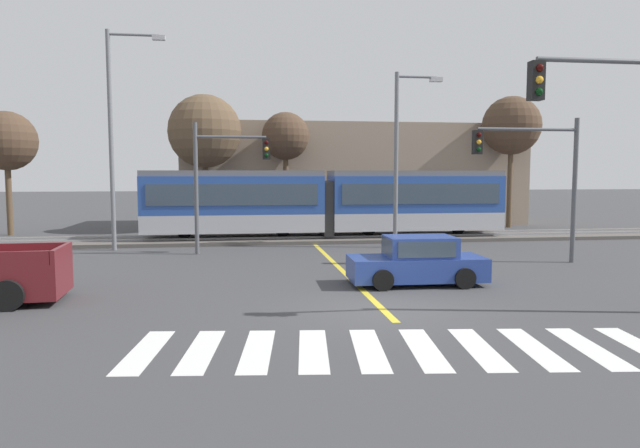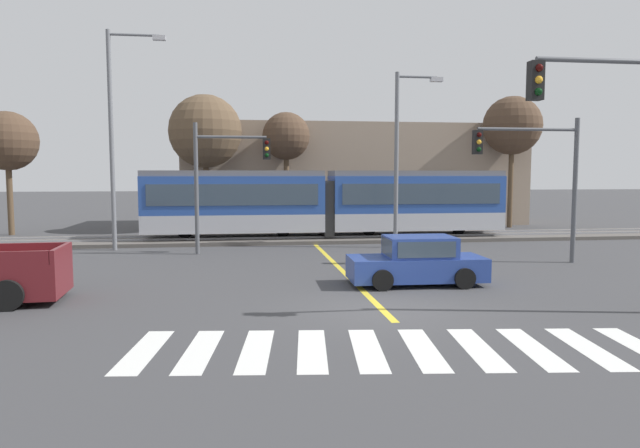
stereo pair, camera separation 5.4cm
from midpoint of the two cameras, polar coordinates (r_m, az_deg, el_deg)
ground_plane at (r=14.76m, az=6.26°, el=-8.56°), size 200.00×200.00×0.00m
track_bed at (r=29.69m, az=-1.03°, el=-1.45°), size 120.00×4.00×0.18m
rail_near at (r=28.97m, az=-0.86°, el=-1.33°), size 120.00×0.08×0.10m
rail_far at (r=30.39m, az=-1.19°, el=-1.03°), size 120.00×0.08×0.10m
light_rail_tram at (r=29.64m, az=0.55°, el=2.34°), size 18.50×2.64×3.43m
crosswalk_stripe_0 at (r=11.94m, az=-17.23°, el=-12.04°), size 0.87×2.84×0.01m
crosswalk_stripe_1 at (r=11.70m, az=-11.92°, el=-12.28°), size 0.87×2.84×0.01m
crosswalk_stripe_2 at (r=11.55m, az=-6.41°, el=-12.43°), size 0.87×2.84×0.01m
crosswalk_stripe_3 at (r=11.51m, az=-0.82°, el=-12.46°), size 0.87×2.84×0.01m
crosswalk_stripe_4 at (r=11.58m, az=4.76°, el=-12.37°), size 0.87×2.84×0.01m
crosswalk_stripe_5 at (r=11.75m, az=10.23°, el=-12.18°), size 0.87×2.84×0.01m
crosswalk_stripe_6 at (r=12.01m, az=15.48°, el=-11.89°), size 0.87×2.84×0.01m
crosswalk_stripe_7 at (r=12.37m, az=20.46°, el=-11.53°), size 0.87×2.84×0.01m
crosswalk_stripe_8 at (r=12.82m, az=25.11°, el=-11.11°), size 0.87×2.84×0.01m
lane_centre_line at (r=20.57m, az=2.10°, el=-4.62°), size 0.20×14.64×0.01m
sedan_crossing at (r=18.10m, az=9.59°, el=-3.79°), size 4.24×1.99×1.52m
traffic_light_far_left at (r=24.83m, az=-9.81°, el=5.36°), size 3.25×0.38×5.61m
traffic_light_mid_right at (r=23.39m, az=20.98°, el=5.38°), size 4.25×0.38×5.59m
traffic_light_near_right at (r=15.65m, az=28.06°, el=7.59°), size 3.75×0.38×6.59m
street_lamp_west at (r=27.29m, az=-19.80°, el=9.11°), size 2.56×0.28×9.76m
street_lamp_centre at (r=26.91m, az=8.02°, el=7.50°), size 2.24×0.28×8.10m
bare_tree_far_west at (r=36.43m, az=-28.91°, el=7.23°), size 3.29×3.29×6.92m
bare_tree_west at (r=34.76m, az=-11.51°, el=9.04°), size 4.31×4.31×8.10m
bare_tree_east at (r=34.94m, az=-3.50°, el=8.66°), size 2.88×2.88×7.16m
bare_tree_far_east at (r=38.61m, az=18.56°, el=9.25°), size 3.69×3.69×8.34m
building_backdrop_far at (r=39.70m, az=3.26°, el=4.96°), size 22.96×6.00×6.77m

